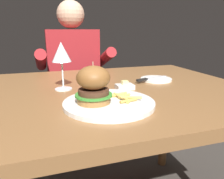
{
  "coord_description": "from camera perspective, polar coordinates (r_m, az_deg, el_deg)",
  "views": [
    {
      "loc": [
        -0.19,
        -0.86,
        0.98
      ],
      "look_at": [
        0.03,
        -0.18,
        0.78
      ],
      "focal_mm": 35.0,
      "sensor_mm": 36.0,
      "label": 1
    }
  ],
  "objects": [
    {
      "name": "dining_table",
      "position": [
        0.93,
        -5.27,
        -4.83
      ],
      "size": [
        1.35,
        0.93,
        0.74
      ],
      "color": "brown",
      "rests_on": "ground"
    },
    {
      "name": "main_plate",
      "position": [
        0.72,
        -0.79,
        -3.6
      ],
      "size": [
        0.3,
        0.3,
        0.01
      ],
      "primitive_type": "cylinder",
      "color": "white",
      "rests_on": "dining_table"
    },
    {
      "name": "burger_sandwich",
      "position": [
        0.69,
        -4.87,
        1.31
      ],
      "size": [
        0.12,
        0.12,
        0.13
      ],
      "color": "#9E6B38",
      "rests_on": "main_plate"
    },
    {
      "name": "fries_pile",
      "position": [
        0.73,
        3.15,
        -1.93
      ],
      "size": [
        0.1,
        0.11,
        0.02
      ],
      "color": "#E0B251",
      "rests_on": "main_plate"
    },
    {
      "name": "wine_glass",
      "position": [
        0.9,
        -13.08,
        9.09
      ],
      "size": [
        0.08,
        0.08,
        0.19
      ],
      "color": "silver",
      "rests_on": "dining_table"
    },
    {
      "name": "bread_plate",
      "position": [
        1.09,
        11.45,
        2.65
      ],
      "size": [
        0.15,
        0.15,
        0.01
      ],
      "primitive_type": "cylinder",
      "color": "white",
      "rests_on": "dining_table"
    },
    {
      "name": "table_knife",
      "position": [
        1.05,
        9.67,
        2.79
      ],
      "size": [
        0.19,
        0.07,
        0.01
      ],
      "color": "silver",
      "rests_on": "bread_plate"
    },
    {
      "name": "butter_dish",
      "position": [
        0.91,
        3.34,
        0.83
      ],
      "size": [
        0.07,
        0.05,
        0.04
      ],
      "color": "white",
      "rests_on": "dining_table"
    },
    {
      "name": "diner_person",
      "position": [
        1.66,
        -9.87,
        0.7
      ],
      "size": [
        0.51,
        0.36,
        1.18
      ],
      "color": "#282833",
      "rests_on": "ground"
    }
  ]
}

